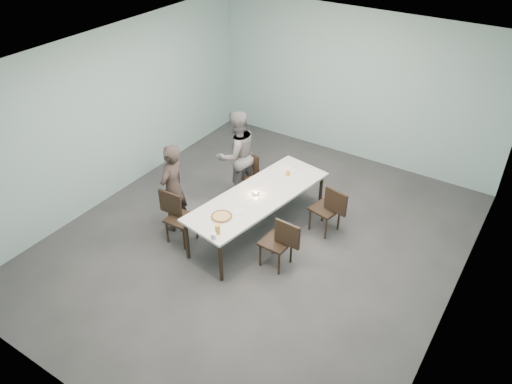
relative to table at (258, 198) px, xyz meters
The scene contains 16 objects.
ground 0.74m from the table, 59.86° to the right, with size 7.00×7.00×0.00m, color #333335.
room_shell 1.36m from the table, 59.86° to the right, with size 6.02×7.02×3.01m.
table is the anchor object (origin of this frame).
chair_near_left 1.33m from the table, 139.41° to the right, with size 0.62×0.44×0.87m.
chair_far_left 1.09m from the table, 126.94° to the left, with size 0.63×0.45×0.87m.
chair_near_right 0.92m from the table, 35.45° to the right, with size 0.62×0.44×0.87m.
chair_far_right 1.18m from the table, 33.31° to the left, with size 0.64×0.50×0.87m.
diner_near 1.40m from the table, 153.81° to the right, with size 0.56×0.37×1.55m, color black.
diner_far 1.22m from the table, 141.29° to the left, with size 0.81×0.63×1.67m, color slate.
pizza 0.82m from the table, 99.48° to the right, with size 0.34×0.34×0.04m.
side_plate 0.56m from the table, 90.95° to the right, with size 0.18×0.18×0.01m, color white.
beer_glass 1.15m from the table, 87.70° to the right, with size 0.08×0.08×0.15m, color gold.
water_tumbler 1.27m from the table, 86.99° to the right, with size 0.08×0.08×0.09m, color silver.
tealight 0.09m from the table, 164.44° to the right, with size 0.06×0.06×0.05m.
amber_tumbler 0.78m from the table, 82.82° to the left, with size 0.07×0.07×0.08m, color gold.
menu 0.92m from the table, 89.26° to the left, with size 0.30×0.22×0.01m, color silver.
Camera 1 is at (3.43, -5.32, 5.24)m, focal length 35.00 mm.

